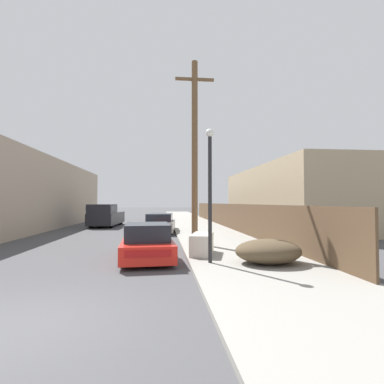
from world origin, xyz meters
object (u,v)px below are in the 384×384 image
utility_pole (195,149)px  discarded_fridge (202,244)px  parked_sports_car_red (147,243)px  brush_pile (268,251)px  car_parked_mid (160,223)px  street_lamp (210,184)px  pickup_truck (106,215)px

utility_pole → discarded_fridge: bearing=-90.7°
parked_sports_car_red → brush_pile: parked_sports_car_red is taller
car_parked_mid → parked_sports_car_red: bearing=-88.0°
parked_sports_car_red → street_lamp: street_lamp is taller
discarded_fridge → utility_pole: utility_pole is taller
parked_sports_car_red → pickup_truck: pickup_truck is taller
discarded_fridge → car_parked_mid: size_ratio=0.38×
parked_sports_car_red → car_parked_mid: bearing=83.9°
parked_sports_car_red → discarded_fridge: bearing=0.0°
car_parked_mid → brush_pile: car_parked_mid is taller
car_parked_mid → pickup_truck: size_ratio=0.83×
car_parked_mid → street_lamp: street_lamp is taller
discarded_fridge → pickup_truck: size_ratio=0.32×
pickup_truck → discarded_fridge: bearing=116.6°
street_lamp → brush_pile: 2.76m
car_parked_mid → pickup_truck: bearing=134.6°
car_parked_mid → brush_pile: bearing=-68.4°
discarded_fridge → brush_pile: bearing=-31.2°
discarded_fridge → car_parked_mid: 9.20m
brush_pile → car_parked_mid: bearing=107.2°
discarded_fridge → parked_sports_car_red: 1.98m
pickup_truck → brush_pile: pickup_truck is taller
utility_pole → car_parked_mid: bearing=104.3°
pickup_truck → brush_pile: bearing=119.5°
car_parked_mid → brush_pile: size_ratio=2.24×
utility_pole → street_lamp: size_ratio=2.01×
discarded_fridge → street_lamp: street_lamp is taller
discarded_fridge → pickup_truck: 15.62m
car_parked_mid → utility_pole: (1.61, -6.31, 3.86)m
street_lamp → brush_pile: (1.76, -0.29, -2.10)m
parked_sports_car_red → car_parked_mid: 9.20m
car_parked_mid → utility_pole: bearing=-71.3°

